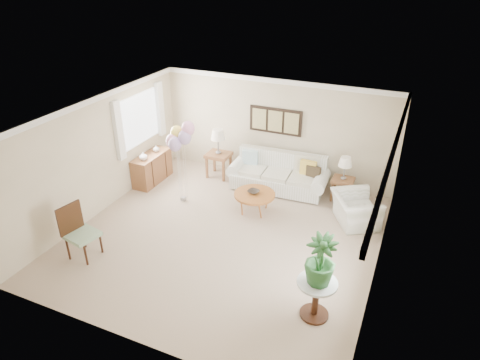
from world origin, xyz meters
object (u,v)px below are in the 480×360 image
(accent_chair, at_px, (78,230))
(coffee_table, at_px, (255,195))
(sofa, at_px, (279,176))
(balloon_cluster, at_px, (179,137))
(armchair, at_px, (355,209))

(accent_chair, bearing_deg, coffee_table, 48.92)
(sofa, bearing_deg, balloon_cluster, -141.02)
(sofa, distance_m, accent_chair, 4.83)
(sofa, xyz_separation_m, balloon_cluster, (-1.85, -1.49, 1.26))
(coffee_table, distance_m, accent_chair, 3.73)
(accent_chair, bearing_deg, armchair, 35.38)
(balloon_cluster, bearing_deg, coffee_table, 7.73)
(sofa, bearing_deg, armchair, -21.86)
(sofa, height_order, balloon_cluster, balloon_cluster)
(armchair, distance_m, accent_chair, 5.64)
(armchair, bearing_deg, sofa, 37.91)
(coffee_table, relative_size, balloon_cluster, 0.46)
(armchair, xyz_separation_m, balloon_cluster, (-3.86, -0.69, 1.29))
(armchair, height_order, accent_chair, accent_chair)
(sofa, relative_size, armchair, 2.48)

